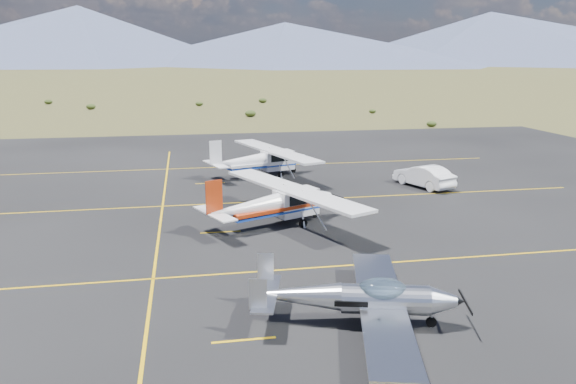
{
  "coord_description": "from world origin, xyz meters",
  "views": [
    {
      "loc": [
        -4.49,
        -19.22,
        8.62
      ],
      "look_at": [
        0.64,
        8.74,
        1.6
      ],
      "focal_mm": 35.0,
      "sensor_mm": 36.0,
      "label": 1
    }
  ],
  "objects_px": {
    "aircraft_low_wing": "(361,298)",
    "aircraft_plain": "(261,159)",
    "sedan": "(424,176)",
    "aircraft_cessna": "(275,202)"
  },
  "relations": [
    {
      "from": "aircraft_low_wing",
      "to": "sedan",
      "type": "bearing_deg",
      "value": 75.11
    },
    {
      "from": "aircraft_plain",
      "to": "sedan",
      "type": "relative_size",
      "value": 2.51
    },
    {
      "from": "aircraft_plain",
      "to": "aircraft_low_wing",
      "type": "bearing_deg",
      "value": -107.8
    },
    {
      "from": "aircraft_cessna",
      "to": "aircraft_plain",
      "type": "relative_size",
      "value": 0.97
    },
    {
      "from": "aircraft_low_wing",
      "to": "sedan",
      "type": "relative_size",
      "value": 2.06
    },
    {
      "from": "aircraft_cessna",
      "to": "aircraft_plain",
      "type": "bearing_deg",
      "value": 61.69
    },
    {
      "from": "aircraft_plain",
      "to": "sedan",
      "type": "distance_m",
      "value": 11.43
    },
    {
      "from": "aircraft_cessna",
      "to": "aircraft_plain",
      "type": "xyz_separation_m",
      "value": [
        0.92,
        12.01,
        0.01
      ]
    },
    {
      "from": "aircraft_low_wing",
      "to": "aircraft_plain",
      "type": "bearing_deg",
      "value": 104.45
    },
    {
      "from": "aircraft_plain",
      "to": "sedan",
      "type": "xyz_separation_m",
      "value": [
        10.17,
        -5.19,
        -0.52
      ]
    }
  ]
}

